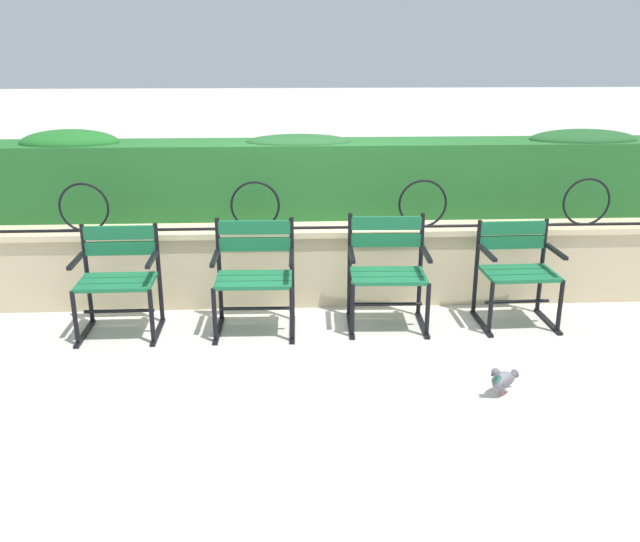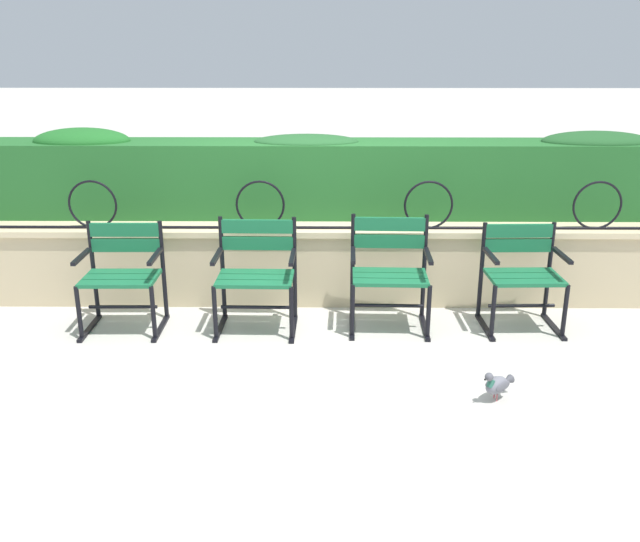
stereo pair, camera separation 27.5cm
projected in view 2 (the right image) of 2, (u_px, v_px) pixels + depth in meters
The scene contains 9 objects.
ground_plane at pixel (320, 343), 5.25m from camera, with size 60.00×60.00×0.00m, color #BCB7AD.
stone_wall at pixel (321, 264), 6.00m from camera, with size 8.32×0.41×0.69m.
iron_arch_fence at pixel (273, 209), 5.77m from camera, with size 7.76×0.02×0.42m.
hedge_row at pixel (321, 175), 6.22m from camera, with size 8.16×0.58×0.79m.
park_chair_leftmost at pixel (123, 273), 5.42m from camera, with size 0.62×0.53×0.84m.
park_chair_centre_left at pixel (256, 272), 5.41m from camera, with size 0.64×0.53×0.88m.
park_chair_centre_right at pixel (390, 270), 5.44m from camera, with size 0.65×0.54×0.89m.
park_chair_rightmost at pixel (522, 272), 5.44m from camera, with size 0.61×0.54×0.82m.
pigeon_near_chairs at pixel (497, 384), 4.39m from camera, with size 0.24×0.22×0.22m.
Camera 2 is at (0.04, -4.80, 2.21)m, focal length 38.17 mm.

